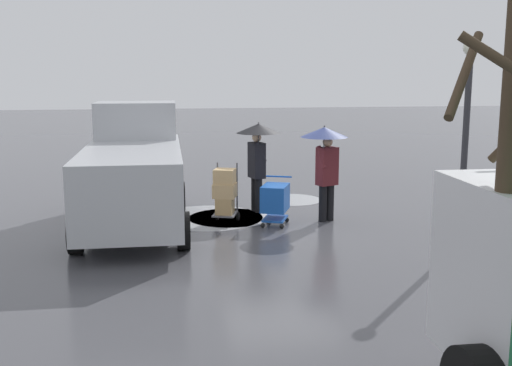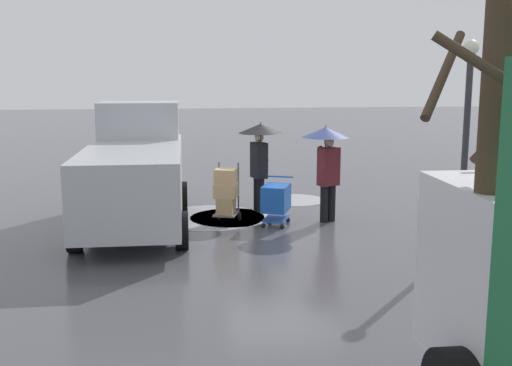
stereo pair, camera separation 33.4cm
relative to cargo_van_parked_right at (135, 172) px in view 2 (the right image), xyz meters
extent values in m
plane|color=#4C4C51|center=(-3.23, -0.10, -1.18)|extent=(90.00, 90.00, 0.00)
cylinder|color=#999BA0|center=(-1.58, -0.63, -1.18)|extent=(2.58, 2.58, 0.01)
cylinder|color=#999BA0|center=(-3.94, -2.30, -1.18)|extent=(1.56, 1.56, 0.01)
cylinder|color=#ADAFB5|center=(-2.12, -0.54, -1.18)|extent=(1.93, 1.93, 0.01)
cube|color=#B7BABF|center=(0.00, 0.26, -0.12)|extent=(2.03, 5.23, 1.40)
cube|color=#B7BABF|center=(-0.02, -1.64, 1.00)|extent=(1.86, 1.42, 0.84)
cube|color=black|center=(-0.03, -2.36, 0.20)|extent=(1.66, 0.08, 0.63)
cube|color=#232326|center=(-0.03, -2.40, -0.86)|extent=(1.96, 0.19, 0.24)
cylinder|color=black|center=(0.96, -1.36, -0.82)|extent=(0.25, 0.72, 0.72)
cylinder|color=black|center=(-1.00, -1.34, -0.82)|extent=(0.25, 0.72, 0.72)
cylinder|color=black|center=(1.01, 1.86, -0.82)|extent=(0.25, 0.72, 0.72)
cylinder|color=black|center=(-0.95, 1.89, -0.82)|extent=(0.25, 0.72, 0.72)
cube|color=#1951B2|center=(-3.01, 0.28, -0.58)|extent=(0.77, 0.90, 0.56)
cube|color=#1951B2|center=(-3.01, 0.28, -1.04)|extent=(0.69, 0.81, 0.04)
cylinder|color=#1951B2|center=(-3.16, -0.11, -0.18)|extent=(0.55, 0.25, 0.04)
sphere|color=black|center=(-3.08, 0.64, -1.13)|extent=(0.10, 0.10, 0.10)
sphere|color=black|center=(-2.70, 0.48, -1.13)|extent=(0.10, 0.10, 0.10)
sphere|color=black|center=(-3.31, 0.07, -1.13)|extent=(0.10, 0.10, 0.10)
sphere|color=black|center=(-2.93, -0.08, -1.13)|extent=(0.10, 0.10, 0.10)
cube|color=#515156|center=(-1.94, 0.01, -0.96)|extent=(0.63, 0.71, 0.03)
cylinder|color=#515156|center=(-2.23, -0.22, -0.41)|extent=(0.04, 0.04, 1.10)
cylinder|color=#515156|center=(-1.81, -0.34, -0.41)|extent=(0.04, 0.04, 1.10)
cylinder|color=black|center=(-2.25, -0.21, -1.08)|extent=(0.11, 0.21, 0.20)
cylinder|color=black|center=(-1.79, -0.35, -1.08)|extent=(0.11, 0.21, 0.20)
cube|color=tan|center=(-1.94, 0.01, -0.77)|extent=(0.47, 0.55, 0.36)
cube|color=tan|center=(-1.94, 0.01, -0.44)|extent=(0.59, 0.59, 0.31)
cube|color=tan|center=(-1.94, 0.01, -0.12)|extent=(0.54, 0.53, 0.32)
cylinder|color=black|center=(-4.29, 0.07, -0.77)|extent=(0.18, 0.18, 0.82)
cylinder|color=black|center=(-4.11, 0.15, -0.77)|extent=(0.18, 0.18, 0.82)
cube|color=#5B1E23|center=(-4.20, 0.11, 0.06)|extent=(0.51, 0.43, 0.84)
sphere|color=tan|center=(-4.20, 0.11, 0.60)|extent=(0.22, 0.22, 0.22)
cylinder|color=#5B1E23|center=(-4.44, 0.01, 0.01)|extent=(0.10, 0.10, 0.55)
cylinder|color=#5B1E23|center=(-4.04, 0.20, 0.28)|extent=(0.21, 0.32, 0.50)
cylinder|color=#333338|center=(-4.11, 0.15, 0.44)|extent=(0.02, 0.02, 0.86)
cone|color=navy|center=(-4.11, 0.15, 0.82)|extent=(1.04, 1.04, 0.22)
sphere|color=#333338|center=(-4.11, 0.15, 0.95)|extent=(0.04, 0.04, 0.04)
cylinder|color=black|center=(-2.79, -1.17, -0.77)|extent=(0.18, 0.18, 0.82)
cylinder|color=black|center=(-2.84, -0.97, -0.77)|extent=(0.18, 0.18, 0.82)
cube|color=black|center=(-2.81, -1.07, 0.06)|extent=(0.39, 0.50, 0.84)
sphere|color=beige|center=(-2.81, -1.07, 0.60)|extent=(0.22, 0.22, 0.22)
cylinder|color=black|center=(-2.74, -1.32, 0.01)|extent=(0.10, 0.10, 0.55)
cylinder|color=black|center=(-2.88, -0.90, 0.28)|extent=(0.32, 0.18, 0.50)
cylinder|color=#333338|center=(-2.84, -0.97, 0.44)|extent=(0.02, 0.02, 0.86)
cone|color=black|center=(-2.84, -0.97, 0.82)|extent=(1.04, 1.04, 0.22)
sphere|color=#333338|center=(-2.84, -0.97, 0.95)|extent=(0.04, 0.04, 0.04)
cylinder|color=#423323|center=(-3.47, 8.42, 0.84)|extent=(0.24, 0.24, 4.05)
cylinder|color=#423323|center=(-3.28, 8.90, 2.04)|extent=(1.03, 0.47, 0.72)
cylinder|color=#423323|center=(-3.75, 8.23, 1.68)|extent=(0.48, 0.64, 0.80)
cylinder|color=#423323|center=(-3.15, 8.14, 2.08)|extent=(0.66, 0.74, 0.76)
cylinder|color=#2D2D33|center=(-6.19, 2.46, 0.62)|extent=(0.12, 0.12, 3.60)
sphere|color=#EAEACC|center=(-6.19, 2.46, 2.54)|extent=(0.28, 0.28, 0.28)
camera|label=1|loc=(-0.56, 13.14, 2.09)|focal=43.21mm
camera|label=2|loc=(-0.89, 13.18, 2.09)|focal=43.21mm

